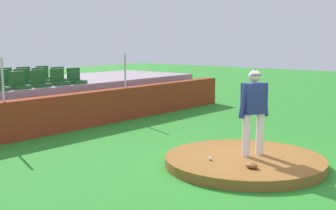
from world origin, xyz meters
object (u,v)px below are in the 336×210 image
pitcher (254,105)px  fielding_glove (252,165)px  stadium_chair_3 (59,80)px  stadium_chair_6 (3,81)px  stadium_chair_2 (39,81)px  stadium_chair_9 (60,77)px  stadium_chair_14 (44,76)px  stadium_chair_8 (41,78)px  stadium_chair_7 (23,80)px  stadium_chair_13 (25,77)px  stadium_chair_12 (7,78)px  stadium_chair_1 (19,83)px  stadium_chair_4 (76,78)px  baseball (210,158)px

pitcher → fielding_glove: pitcher is taller
stadium_chair_3 → stadium_chair_6: size_ratio=1.00×
stadium_chair_2 → stadium_chair_3: (0.73, -0.01, 0.00)m
stadium_chair_9 → stadium_chair_2: bearing=31.2°
stadium_chair_3 → stadium_chair_14: bearing=-111.7°
stadium_chair_6 → pitcher: bearing=96.4°
stadium_chair_6 → stadium_chair_8: bearing=-179.8°
stadium_chair_14 → stadium_chair_7: bearing=32.1°
stadium_chair_8 → pitcher: bearing=86.6°
stadium_chair_13 → stadium_chair_7: bearing=53.1°
stadium_chair_7 → stadium_chair_12: same height
stadium_chair_1 → stadium_chair_14: size_ratio=1.00×
pitcher → stadium_chair_4: 7.21m
fielding_glove → stadium_chair_9: 8.75m
fielding_glove → stadium_chair_6: 8.55m
stadium_chair_12 → stadium_chair_3: bearing=111.8°
baseball → stadium_chair_4: (2.06, 6.65, 1.12)m
stadium_chair_3 → stadium_chair_13: same height
stadium_chair_3 → stadium_chair_9: bearing=-128.1°
baseball → stadium_chair_8: stadium_chair_8 is taller
stadium_chair_1 → stadium_chair_8: size_ratio=1.00×
fielding_glove → stadium_chair_6: stadium_chair_6 is taller
fielding_glove → stadium_chair_3: size_ratio=0.60×
stadium_chair_4 → fielding_glove: bearing=75.0°
stadium_chair_7 → stadium_chair_14: size_ratio=1.00×
stadium_chair_2 → stadium_chair_3: size_ratio=1.00×
baseball → stadium_chair_6: stadium_chair_6 is taller
stadium_chair_2 → stadium_chair_13: 1.88m
baseball → fielding_glove: 0.92m
stadium_chair_12 → stadium_chair_14: size_ratio=1.00×
fielding_glove → stadium_chair_12: (0.66, 9.38, 1.11)m
stadium_chair_7 → stadium_chair_8: size_ratio=1.00×
stadium_chair_8 → stadium_chair_13: 0.85m
stadium_chair_12 → stadium_chair_7: bearing=90.0°
fielding_glove → stadium_chair_9: bearing=-163.8°
fielding_glove → stadium_chair_9: (2.06, 8.43, 1.11)m
stadium_chair_1 → fielding_glove: bearing=90.5°
stadium_chair_4 → stadium_chair_3: bearing=-0.5°
stadium_chair_4 → stadium_chair_14: (0.05, 1.77, 0.00)m
pitcher → baseball: (-0.89, 0.47, -1.02)m
stadium_chair_3 → stadium_chair_8: bearing=-87.6°
stadium_chair_6 → stadium_chair_14: size_ratio=1.00×
stadium_chair_3 → stadium_chair_4: bearing=179.5°
stadium_chair_12 → stadium_chair_13: bearing=176.5°
pitcher → stadium_chair_9: (1.18, 7.98, 0.10)m
pitcher → fielding_glove: 1.40m
stadium_chair_13 → stadium_chair_1: bearing=51.9°
pitcher → stadium_chair_13: pitcher is taller
stadium_chair_6 → stadium_chair_14: bearing=-158.0°
baseball → stadium_chair_8: bearing=79.8°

